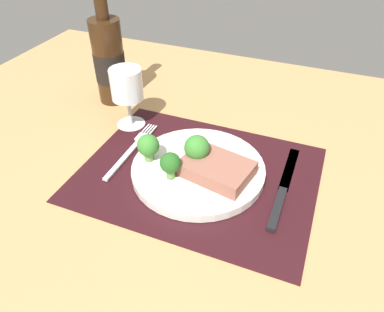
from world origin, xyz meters
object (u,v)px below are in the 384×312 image
at_px(plate, 198,169).
at_px(wine_bottle, 109,60).
at_px(steak, 216,168).
at_px(wine_glass, 127,88).
at_px(fork, 132,149).
at_px(knife, 282,191).

distance_m(plate, wine_bottle, 0.36).
bearing_deg(steak, plate, 167.02).
bearing_deg(wine_glass, steak, -24.83).
height_order(fork, knife, knife).
xyz_separation_m(knife, wine_glass, (-0.35, 0.09, 0.08)).
relative_size(fork, wine_bottle, 0.66).
distance_m(knife, wine_glass, 0.37).
bearing_deg(wine_glass, wine_bottle, 138.04).
relative_size(plate, wine_bottle, 0.84).
bearing_deg(plate, steak, -12.98).
relative_size(wine_bottle, wine_glass, 2.22).
bearing_deg(plate, fork, 174.48).
xyz_separation_m(wine_bottle, wine_glass, (0.09, -0.08, -0.01)).
relative_size(plate, knife, 1.06).
distance_m(plate, steak, 0.04).
height_order(knife, wine_bottle, wine_bottle).
relative_size(steak, fork, 0.62).
bearing_deg(fork, wine_glass, 123.34).
distance_m(steak, fork, 0.19).
bearing_deg(steak, wine_bottle, 149.62).
relative_size(plate, steak, 2.04).
bearing_deg(plate, knife, 1.97).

